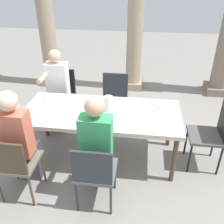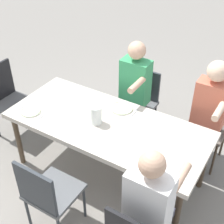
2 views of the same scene
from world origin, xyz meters
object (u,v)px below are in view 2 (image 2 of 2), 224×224
(chair_west_south, at_px, (209,121))
(diner_guest_third, at_px, (151,208))
(diner_woman_green, at_px, (207,116))
(dining_table, at_px, (107,127))
(chair_head_east, at_px, (8,97))
(chair_mid_south, at_px, (139,99))
(diner_man_white, at_px, (133,93))
(chair_mid_north, at_px, (47,193))
(plate_2, at_px, (31,112))
(water_pitcher, at_px, (96,116))
(plate_0, at_px, (166,168))
(plate_1, at_px, (122,108))

(chair_west_south, bearing_deg, diner_guest_third, 90.11)
(diner_woman_green, xyz_separation_m, diner_guest_third, (-0.00, 1.36, -0.02))
(dining_table, bearing_deg, chair_head_east, 0.00)
(dining_table, xyz_separation_m, diner_woman_green, (-0.83, -0.68, 0.04))
(diner_guest_third, bearing_deg, chair_head_east, -16.41)
(chair_mid_south, height_order, diner_man_white, diner_man_white)
(chair_mid_north, distance_m, chair_head_east, 1.65)
(diner_woman_green, bearing_deg, plate_2, 30.46)
(chair_head_east, bearing_deg, water_pitcher, 177.72)
(water_pitcher, bearing_deg, diner_woman_green, -141.50)
(plate_0, height_order, plate_1, same)
(plate_0, height_order, water_pitcher, water_pitcher)
(chair_mid_north, bearing_deg, chair_head_east, -32.09)
(dining_table, bearing_deg, diner_guest_third, 140.83)
(plate_1, relative_size, water_pitcher, 1.22)
(plate_2, bearing_deg, plate_0, -179.80)
(diner_guest_third, relative_size, plate_1, 5.44)
(dining_table, height_order, chair_west_south, chair_west_south)
(diner_guest_third, xyz_separation_m, plate_2, (1.63, -0.40, 0.05))
(chair_mid_north, distance_m, diner_guest_third, 0.95)
(dining_table, height_order, chair_mid_north, chair_mid_north)
(dining_table, bearing_deg, diner_man_white, -84.21)
(diner_guest_third, bearing_deg, chair_mid_north, 12.41)
(chair_west_south, height_order, plate_0, chair_west_south)
(chair_mid_north, relative_size, chair_mid_south, 1.02)
(chair_west_south, distance_m, diner_woman_green, 0.27)
(plate_1, bearing_deg, dining_table, 88.67)
(chair_west_south, distance_m, plate_0, 1.17)
(water_pitcher, bearing_deg, dining_table, -149.46)
(diner_guest_third, bearing_deg, chair_west_south, -89.89)
(dining_table, distance_m, chair_mid_north, 0.90)
(chair_mid_south, xyz_separation_m, plate_0, (-0.85, 1.14, 0.24))
(chair_mid_south, bearing_deg, plate_1, 97.65)
(chair_mid_north, xyz_separation_m, chair_head_east, (1.40, -0.88, 0.04))
(chair_head_east, xyz_separation_m, diner_woman_green, (-2.31, -0.68, 0.17))
(diner_man_white, distance_m, plate_1, 0.40)
(diner_man_white, height_order, diner_guest_third, diner_man_white)
(diner_guest_third, height_order, plate_0, diner_guest_third)
(plate_2, bearing_deg, diner_man_white, -127.12)
(chair_west_south, height_order, chair_mid_south, chair_west_south)
(chair_west_south, relative_size, water_pitcher, 4.47)
(diner_guest_third, distance_m, plate_0, 0.42)
(dining_table, distance_m, diner_woman_green, 1.08)
(plate_0, xyz_separation_m, plate_2, (1.57, 0.01, 0.00))
(diner_woman_green, bearing_deg, diner_guest_third, 90.00)
(diner_man_white, xyz_separation_m, plate_1, (-0.08, 0.39, 0.04))
(diner_guest_third, distance_m, plate_2, 1.68)
(chair_mid_north, height_order, plate_2, chair_mid_north)
(diner_guest_third, height_order, water_pitcher, diner_guest_third)
(diner_man_white, bearing_deg, chair_head_east, 25.90)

